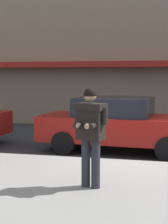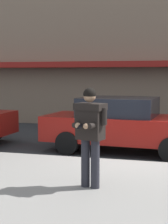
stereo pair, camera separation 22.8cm
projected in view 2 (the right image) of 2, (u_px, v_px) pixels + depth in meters
ground_plane at (139, 164)px, 9.11m from camera, size 80.00×80.00×0.00m
parked_sedan_mid at (123, 124)px, 10.51m from camera, size 4.61×2.15×1.54m
man_texting_on_phone at (90, 127)px, 6.67m from camera, size 0.63×0.64×1.81m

